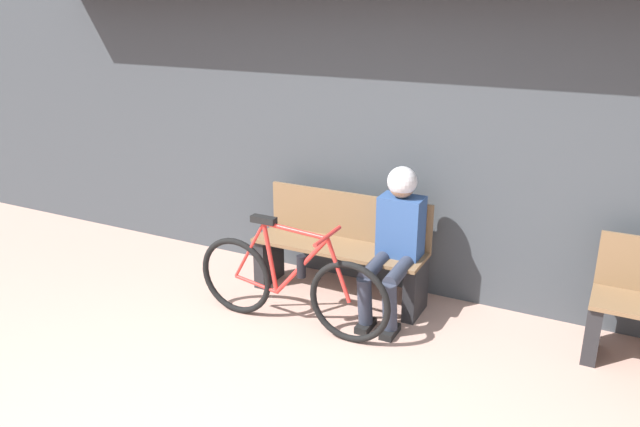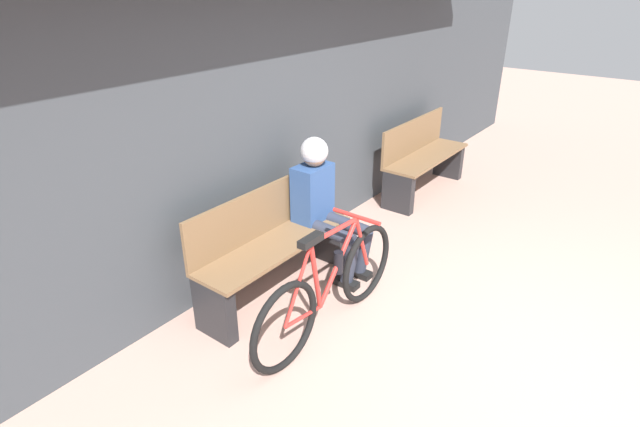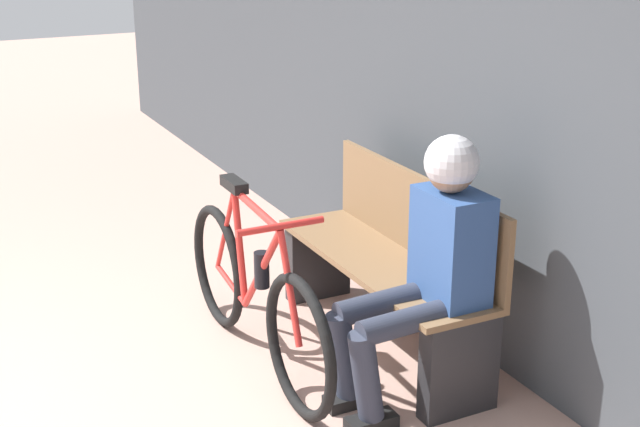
{
  "view_description": "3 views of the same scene",
  "coord_description": "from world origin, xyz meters",
  "px_view_note": "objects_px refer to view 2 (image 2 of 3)",
  "views": [
    {
      "loc": [
        1.78,
        -2.17,
        2.44
      ],
      "look_at": [
        -0.32,
        1.97,
        0.8
      ],
      "focal_mm": 35.0,
      "sensor_mm": 36.0,
      "label": 1
    },
    {
      "loc": [
        -2.78,
        -0.21,
        2.39
      ],
      "look_at": [
        -0.1,
        1.82,
        0.77
      ],
      "focal_mm": 28.0,
      "sensor_mm": 36.0,
      "label": 2
    },
    {
      "loc": [
        3.19,
        0.11,
        2.1
      ],
      "look_at": [
        -0.18,
        1.8,
        0.78
      ],
      "focal_mm": 50.0,
      "sensor_mm": 36.0,
      "label": 3
    }
  ],
  "objects_px": {
    "bicycle": "(330,288)",
    "park_bench_near": "(272,248)",
    "park_bench_far": "(423,160)",
    "person_seated": "(323,198)"
  },
  "relations": [
    {
      "from": "bicycle",
      "to": "park_bench_near",
      "type": "bearing_deg",
      "value": 79.97
    },
    {
      "from": "park_bench_near",
      "to": "bicycle",
      "type": "bearing_deg",
      "value": -100.03
    },
    {
      "from": "bicycle",
      "to": "park_bench_far",
      "type": "distance_m",
      "value": 2.85
    },
    {
      "from": "park_bench_near",
      "to": "park_bench_far",
      "type": "xyz_separation_m",
      "value": [
        2.65,
        -0.0,
        -0.0
      ]
    },
    {
      "from": "park_bench_far",
      "to": "bicycle",
      "type": "bearing_deg",
      "value": -166.55
    },
    {
      "from": "person_seated",
      "to": "park_bench_far",
      "type": "height_order",
      "value": "person_seated"
    },
    {
      "from": "person_seated",
      "to": "park_bench_far",
      "type": "bearing_deg",
      "value": 3.26
    },
    {
      "from": "bicycle",
      "to": "person_seated",
      "type": "distance_m",
      "value": 0.9
    },
    {
      "from": "park_bench_near",
      "to": "park_bench_far",
      "type": "relative_size",
      "value": 1.02
    },
    {
      "from": "park_bench_near",
      "to": "bicycle",
      "type": "height_order",
      "value": "park_bench_near"
    }
  ]
}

